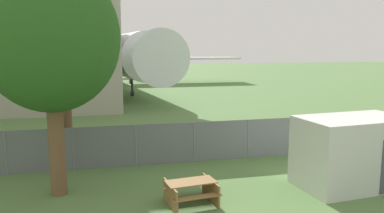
% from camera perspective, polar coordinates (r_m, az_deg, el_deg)
% --- Properties ---
extents(perimeter_fence, '(56.07, 0.07, 1.78)m').
position_cam_1_polar(perimeter_fence, '(17.33, 8.52, -4.88)').
color(perimeter_fence, slate).
rests_on(perimeter_fence, ground).
extents(airplane, '(38.34, 47.87, 13.58)m').
position_cam_1_polar(airplane, '(52.49, -12.15, 7.75)').
color(airplane, white).
rests_on(airplane, ground).
extents(portable_cabin, '(4.17, 2.59, 2.54)m').
position_cam_1_polar(portable_cabin, '(14.82, 23.39, -6.36)').
color(portable_cabin, silver).
rests_on(portable_cabin, ground).
extents(picnic_bench_near_cabin, '(1.74, 1.58, 0.76)m').
position_cam_1_polar(picnic_bench_near_cabin, '(12.31, -0.17, -12.60)').
color(picnic_bench_near_cabin, olive).
rests_on(picnic_bench_near_cabin, ground).
extents(tree_near_hangar, '(4.47, 4.47, 7.78)m').
position_cam_1_polar(tree_near_hangar, '(13.12, -20.74, 9.69)').
color(tree_near_hangar, brown).
rests_on(tree_near_hangar, ground).
extents(tree_behind_benches, '(4.47, 4.47, 7.51)m').
position_cam_1_polar(tree_behind_benches, '(18.55, -19.12, 8.52)').
color(tree_behind_benches, brown).
rests_on(tree_behind_benches, ground).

